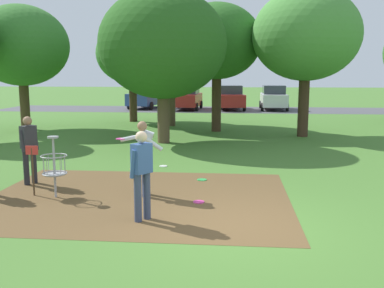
{
  "coord_description": "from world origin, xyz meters",
  "views": [
    {
      "loc": [
        -0.06,
        -7.69,
        2.77
      ],
      "look_at": [
        -1.08,
        3.24,
        1.0
      ],
      "focal_mm": 41.38,
      "sensor_mm": 36.0,
      "label": 1
    }
  ],
  "objects_px": {
    "tree_mid_center": "(132,54)",
    "parked_car_leftmost": "(146,97)",
    "player_foreground_watching": "(145,153)",
    "frisbee_by_tee": "(202,180)",
    "frisbee_far_right": "(163,166)",
    "parked_car_center_right": "(230,98)",
    "player_waiting_right": "(142,170)",
    "tree_far_right": "(21,46)",
    "disc_golf_basket": "(52,164)",
    "parked_car_center_left": "(187,97)",
    "tree_near_right": "(217,42)",
    "player_waiting_left": "(29,146)",
    "tree_far_center": "(170,42)",
    "tree_mid_left": "(163,44)",
    "tree_far_left": "(306,35)",
    "parked_car_rightmost": "(274,98)",
    "frisbee_near_basket": "(199,202)"
  },
  "relations": [
    {
      "from": "parked_car_rightmost",
      "to": "player_foreground_watching",
      "type": "bearing_deg",
      "value": -101.58
    },
    {
      "from": "player_waiting_right",
      "to": "parked_car_center_left",
      "type": "height_order",
      "value": "parked_car_center_left"
    },
    {
      "from": "parked_car_leftmost",
      "to": "player_waiting_right",
      "type": "bearing_deg",
      "value": -79.04
    },
    {
      "from": "tree_mid_center",
      "to": "tree_far_center",
      "type": "bearing_deg",
      "value": -37.57
    },
    {
      "from": "tree_far_right",
      "to": "parked_car_leftmost",
      "type": "bearing_deg",
      "value": 75.82
    },
    {
      "from": "frisbee_by_tee",
      "to": "parked_car_leftmost",
      "type": "relative_size",
      "value": 0.06
    },
    {
      "from": "player_waiting_left",
      "to": "tree_far_left",
      "type": "distance_m",
      "value": 12.77
    },
    {
      "from": "player_foreground_watching",
      "to": "frisbee_by_tee",
      "type": "bearing_deg",
      "value": 53.51
    },
    {
      "from": "tree_mid_left",
      "to": "player_waiting_right",
      "type": "bearing_deg",
      "value": -83.47
    },
    {
      "from": "frisbee_by_tee",
      "to": "tree_far_left",
      "type": "relative_size",
      "value": 0.04
    },
    {
      "from": "player_foreground_watching",
      "to": "parked_car_rightmost",
      "type": "distance_m",
      "value": 24.93
    },
    {
      "from": "tree_mid_center",
      "to": "parked_car_leftmost",
      "type": "distance_m",
      "value": 10.07
    },
    {
      "from": "frisbee_far_right",
      "to": "parked_car_leftmost",
      "type": "distance_m",
      "value": 22.24
    },
    {
      "from": "frisbee_near_basket",
      "to": "player_waiting_left",
      "type": "bearing_deg",
      "value": 164.42
    },
    {
      "from": "tree_near_right",
      "to": "tree_mid_center",
      "type": "relative_size",
      "value": 1.07
    },
    {
      "from": "frisbee_by_tee",
      "to": "parked_car_center_right",
      "type": "height_order",
      "value": "parked_car_center_right"
    },
    {
      "from": "frisbee_by_tee",
      "to": "tree_mid_center",
      "type": "xyz_separation_m",
      "value": [
        -4.93,
        13.74,
        3.82
      ]
    },
    {
      "from": "player_waiting_left",
      "to": "parked_car_center_left",
      "type": "xyz_separation_m",
      "value": [
        1.55,
        23.2,
        -0.05
      ]
    },
    {
      "from": "player_waiting_right",
      "to": "parked_car_center_left",
      "type": "bearing_deg",
      "value": 94.04
    },
    {
      "from": "tree_far_right",
      "to": "parked_car_center_left",
      "type": "xyz_separation_m",
      "value": [
        6.76,
        12.64,
        -3.14
      ]
    },
    {
      "from": "tree_mid_center",
      "to": "parked_car_center_left",
      "type": "height_order",
      "value": "tree_mid_center"
    },
    {
      "from": "frisbee_far_right",
      "to": "tree_far_left",
      "type": "bearing_deg",
      "value": 53.28
    },
    {
      "from": "tree_mid_center",
      "to": "parked_car_center_right",
      "type": "relative_size",
      "value": 1.27
    },
    {
      "from": "tree_far_left",
      "to": "parked_car_center_right",
      "type": "height_order",
      "value": "tree_far_left"
    },
    {
      "from": "player_waiting_right",
      "to": "parked_car_center_right",
      "type": "height_order",
      "value": "parked_car_center_right"
    },
    {
      "from": "player_foreground_watching",
      "to": "tree_near_right",
      "type": "bearing_deg",
      "value": 84.18
    },
    {
      "from": "player_waiting_right",
      "to": "parked_car_center_right",
      "type": "relative_size",
      "value": 0.39
    },
    {
      "from": "player_waiting_right",
      "to": "tree_far_right",
      "type": "bearing_deg",
      "value": 123.33
    },
    {
      "from": "disc_golf_basket",
      "to": "frisbee_near_basket",
      "type": "bearing_deg",
      "value": -1.86
    },
    {
      "from": "frisbee_far_right",
      "to": "parked_car_center_right",
      "type": "xyz_separation_m",
      "value": [
        1.8,
        20.97,
        0.91
      ]
    },
    {
      "from": "tree_far_center",
      "to": "disc_golf_basket",
      "type": "bearing_deg",
      "value": -93.04
    },
    {
      "from": "disc_golf_basket",
      "to": "parked_car_center_right",
      "type": "bearing_deg",
      "value": 81.28
    },
    {
      "from": "player_waiting_left",
      "to": "player_waiting_right",
      "type": "xyz_separation_m",
      "value": [
        3.37,
        -2.48,
        0.0
      ]
    },
    {
      "from": "player_waiting_right",
      "to": "tree_far_right",
      "type": "height_order",
      "value": "tree_far_right"
    },
    {
      "from": "tree_near_right",
      "to": "tree_far_right",
      "type": "xyz_separation_m",
      "value": [
        -9.46,
        -0.1,
        -0.14
      ]
    },
    {
      "from": "tree_near_right",
      "to": "parked_car_center_right",
      "type": "height_order",
      "value": "tree_near_right"
    },
    {
      "from": "disc_golf_basket",
      "to": "parked_car_center_left",
      "type": "distance_m",
      "value": 24.31
    },
    {
      "from": "disc_golf_basket",
      "to": "frisbee_far_right",
      "type": "xyz_separation_m",
      "value": [
        1.95,
        3.51,
        -0.74
      ]
    },
    {
      "from": "player_foreground_watching",
      "to": "parked_car_center_right",
      "type": "bearing_deg",
      "value": 85.95
    },
    {
      "from": "player_waiting_right",
      "to": "tree_mid_left",
      "type": "xyz_separation_m",
      "value": [
        -1.08,
        9.43,
        2.9
      ]
    },
    {
      "from": "parked_car_leftmost",
      "to": "parked_car_rightmost",
      "type": "xyz_separation_m",
      "value": [
        9.87,
        -0.49,
        0.0
      ]
    },
    {
      "from": "tree_far_left",
      "to": "tree_mid_center",
      "type": "bearing_deg",
      "value": 149.0
    },
    {
      "from": "disc_golf_basket",
      "to": "tree_far_center",
      "type": "height_order",
      "value": "tree_far_center"
    },
    {
      "from": "frisbee_far_right",
      "to": "tree_far_left",
      "type": "height_order",
      "value": "tree_far_left"
    },
    {
      "from": "player_waiting_left",
      "to": "parked_car_center_left",
      "type": "distance_m",
      "value": 23.25
    },
    {
      "from": "tree_mid_left",
      "to": "parked_car_center_left",
      "type": "relative_size",
      "value": 1.4
    },
    {
      "from": "tree_mid_center",
      "to": "tree_far_left",
      "type": "bearing_deg",
      "value": -31.0
    },
    {
      "from": "tree_near_right",
      "to": "parked_car_rightmost",
      "type": "distance_m",
      "value": 13.91
    },
    {
      "from": "tree_mid_left",
      "to": "tree_far_left",
      "type": "bearing_deg",
      "value": 21.62
    },
    {
      "from": "frisbee_by_tee",
      "to": "tree_far_right",
      "type": "distance_m",
      "value": 14.19
    }
  ]
}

